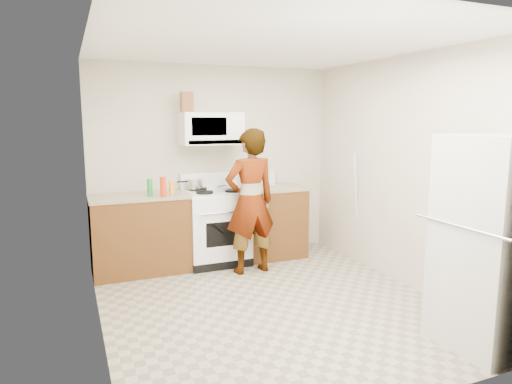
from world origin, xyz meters
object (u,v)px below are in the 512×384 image
kettle (271,178)px  microwave (211,129)px  gas_range (216,225)px  saucepan (195,184)px  person (250,202)px  fridge (493,243)px

kettle → microwave: bearing=-152.4°
gas_range → saucepan: gas_range is taller
saucepan → gas_range: bearing=-33.1°
person → saucepan: 0.83m
person → fridge: (1.11, -2.39, -0.01)m
microwave → saucepan: bearing=175.3°
microwave → person: 1.09m
person → microwave: bearing=-70.9°
microwave → saucepan: (-0.22, 0.02, -0.69)m
fridge → kettle: (-0.51, 3.12, 0.17)m
fridge → saucepan: size_ratio=8.39×
microwave → person: bearing=-66.8°
microwave → person: (0.27, -0.63, -0.84)m
person → kettle: size_ratio=10.36×
kettle → saucepan: kettle is taller
fridge → kettle: bearing=98.7°
microwave → fridge: size_ratio=0.45×
microwave → person: microwave is taller
microwave → fridge: 3.43m
person → saucepan: person is taller
gas_range → saucepan: 0.59m
fridge → kettle: size_ratio=10.28×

